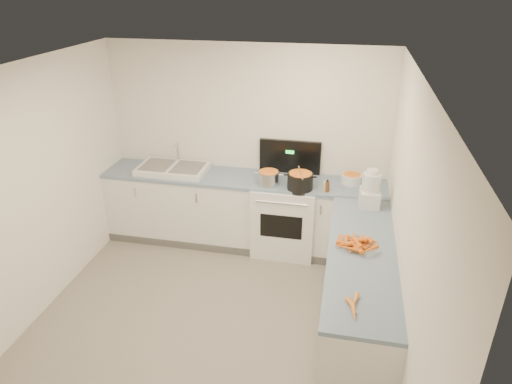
% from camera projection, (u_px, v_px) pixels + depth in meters
% --- Properties ---
extents(floor, '(3.50, 4.00, 0.00)m').
position_uv_depth(floor, '(204.00, 332.00, 4.52)').
color(floor, gray).
rests_on(floor, ground).
extents(ceiling, '(3.50, 4.00, 0.00)m').
position_uv_depth(ceiling, '(187.00, 77.00, 3.43)').
color(ceiling, white).
rests_on(ceiling, ground).
extents(wall_back, '(3.50, 0.00, 2.50)m').
position_uv_depth(wall_back, '(247.00, 145.00, 5.74)').
color(wall_back, white).
rests_on(wall_back, ground).
extents(wall_left, '(0.00, 4.00, 2.50)m').
position_uv_depth(wall_left, '(20.00, 203.00, 4.30)').
color(wall_left, white).
rests_on(wall_left, ground).
extents(wall_right, '(0.00, 4.00, 2.50)m').
position_uv_depth(wall_right, '(405.00, 244.00, 3.65)').
color(wall_right, white).
rests_on(wall_right, ground).
extents(counter_back, '(3.50, 0.62, 0.94)m').
position_uv_depth(counter_back, '(243.00, 211.00, 5.81)').
color(counter_back, white).
rests_on(counter_back, ground).
extents(counter_right, '(0.62, 2.20, 0.94)m').
position_uv_depth(counter_right, '(358.00, 294.00, 4.31)').
color(counter_right, white).
rests_on(counter_right, ground).
extents(stove, '(0.76, 0.65, 1.36)m').
position_uv_depth(stove, '(285.00, 215.00, 5.70)').
color(stove, white).
rests_on(stove, ground).
extents(sink, '(0.86, 0.52, 0.31)m').
position_uv_depth(sink, '(173.00, 169.00, 5.76)').
color(sink, white).
rests_on(sink, counter_back).
extents(steel_pot, '(0.28, 0.28, 0.19)m').
position_uv_depth(steel_pot, '(269.00, 179.00, 5.38)').
color(steel_pot, silver).
rests_on(steel_pot, stove).
extents(black_pot, '(0.32, 0.32, 0.21)m').
position_uv_depth(black_pot, '(300.00, 182.00, 5.28)').
color(black_pot, black).
rests_on(black_pot, stove).
extents(wooden_spoon, '(0.10, 0.37, 0.02)m').
position_uv_depth(wooden_spoon, '(301.00, 173.00, 5.23)').
color(wooden_spoon, '#AD7A47').
rests_on(wooden_spoon, black_pot).
extents(mixing_bowl, '(0.30, 0.30, 0.11)m').
position_uv_depth(mixing_bowl, '(351.00, 179.00, 5.43)').
color(mixing_bowl, white).
rests_on(mixing_bowl, counter_back).
extents(extract_bottle, '(0.05, 0.05, 0.13)m').
position_uv_depth(extract_bottle, '(327.00, 187.00, 5.21)').
color(extract_bottle, '#593319').
rests_on(extract_bottle, counter_back).
extents(spice_jar, '(0.06, 0.06, 0.10)m').
position_uv_depth(spice_jar, '(326.00, 187.00, 5.24)').
color(spice_jar, '#E5B266').
rests_on(spice_jar, counter_back).
extents(food_processor, '(0.22, 0.26, 0.42)m').
position_uv_depth(food_processor, '(370.00, 190.00, 4.85)').
color(food_processor, white).
rests_on(food_processor, counter_right).
extents(carrot_pile, '(0.42, 0.43, 0.08)m').
position_uv_depth(carrot_pile, '(355.00, 243.00, 4.18)').
color(carrot_pile, orange).
rests_on(carrot_pile, counter_right).
extents(peeled_carrots, '(0.11, 0.31, 0.04)m').
position_uv_depth(peeled_carrots, '(354.00, 306.00, 3.41)').
color(peeled_carrots, orange).
rests_on(peeled_carrots, counter_right).
extents(peelings, '(0.24, 0.28, 0.01)m').
position_uv_depth(peelings, '(157.00, 165.00, 5.77)').
color(peelings, tan).
rests_on(peelings, sink).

